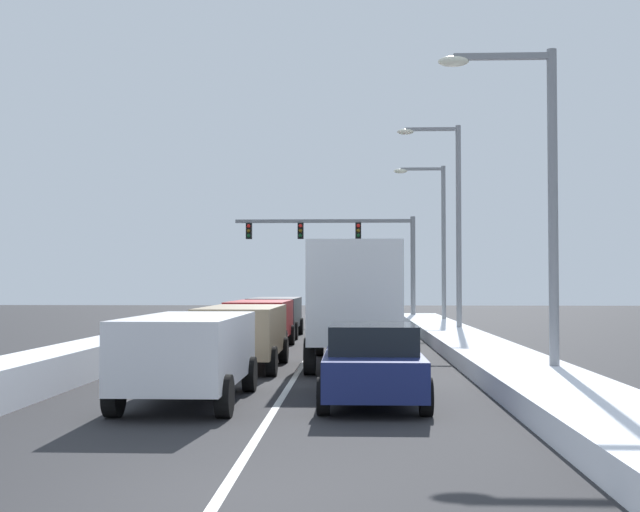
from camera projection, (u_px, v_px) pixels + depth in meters
ground_plane at (305, 360)px, 24.44m from camera, size 120.00×120.00×0.00m
lane_stripe_between_right_lane_and_center_lane at (312, 349)px, 28.40m from camera, size 0.14×43.65×0.01m
snow_bank_right_shoulder at (466, 343)px, 28.19m from camera, size 2.18×43.65×0.46m
snow_bank_left_shoulder at (160, 338)px, 28.64m from camera, size 1.30×43.65×0.78m
sedan_navy_right_lane_nearest at (373, 363)px, 15.79m from camera, size 2.00×4.50×1.51m
box_truck_right_lane_second at (355, 297)px, 23.00m from camera, size 2.53×7.20×3.36m
suv_black_right_lane_third at (361, 317)px, 31.26m from camera, size 2.16×4.90×1.67m
suv_green_right_lane_fourth at (364, 311)px, 37.69m from camera, size 2.16×4.90×1.67m
suv_white_center_lane_nearest at (189, 350)px, 15.77m from camera, size 2.16×4.90×1.67m
suv_tan_center_lane_second at (242, 331)px, 21.98m from camera, size 2.16×4.90×1.67m
suv_red_center_lane_third at (260, 320)px, 28.88m from camera, size 2.16×4.90×1.67m
suv_charcoal_center_lane_fourth at (275, 313)px, 35.05m from camera, size 2.16×4.90×1.67m
traffic_light_gantry at (349, 242)px, 48.31m from camera, size 10.60×0.47×6.20m
street_lamp_right_near at (535, 182)px, 18.42m from camera, size 2.66×0.36×7.56m
street_lamp_right_mid at (450, 212)px, 34.29m from camera, size 2.66×0.36×8.90m
street_lamp_right_far at (437, 231)px, 42.20m from camera, size 2.66×0.36×8.33m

